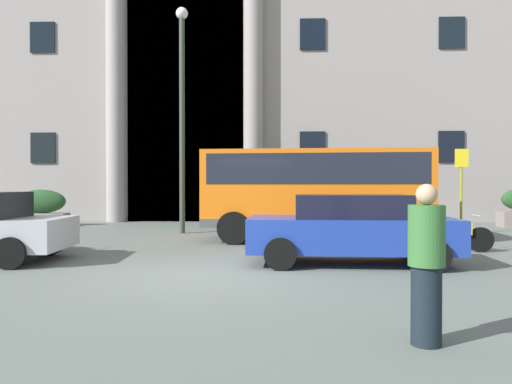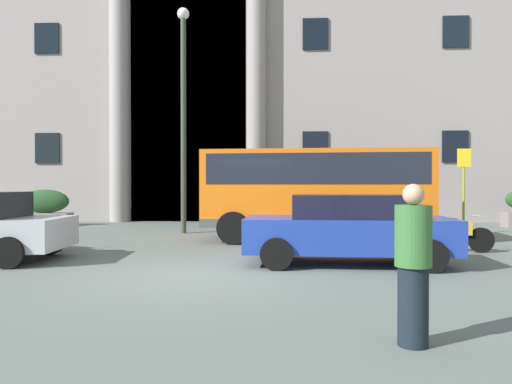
{
  "view_description": "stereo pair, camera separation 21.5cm",
  "coord_description": "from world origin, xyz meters",
  "px_view_note": "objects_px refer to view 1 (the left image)",
  "views": [
    {
      "loc": [
        1.3,
        -8.54,
        1.59
      ],
      "look_at": [
        0.81,
        5.14,
        1.43
      ],
      "focal_mm": 33.72,
      "sensor_mm": 36.0,
      "label": 1
    },
    {
      "loc": [
        1.52,
        -8.53,
        1.59
      ],
      "look_at": [
        0.81,
        5.14,
        1.43
      ],
      "focal_mm": 33.72,
      "sensor_mm": 36.0,
      "label": 2
    }
  ],
  "objects_px": {
    "bus_stop_sign": "(461,182)",
    "hedge_planter_far_east": "(269,205)",
    "motorcycle_far_end": "(450,233)",
    "lamppost_plaza_centre": "(182,102)",
    "motorcycle_near_kerb": "(32,232)",
    "hedge_planter_far_west": "(41,208)",
    "hedge_planter_entrance_left": "(410,211)",
    "orange_minibus": "(315,187)",
    "pedestrian_woman_with_bag": "(426,264)",
    "parked_sedan_far": "(351,228)"
  },
  "relations": [
    {
      "from": "parked_sedan_far",
      "to": "lamppost_plaza_centre",
      "type": "bearing_deg",
      "value": 129.07
    },
    {
      "from": "hedge_planter_far_west",
      "to": "bus_stop_sign",
      "type": "bearing_deg",
      "value": -10.01
    },
    {
      "from": "bus_stop_sign",
      "to": "parked_sedan_far",
      "type": "xyz_separation_m",
      "value": [
        -4.66,
        -6.29,
        -1.01
      ]
    },
    {
      "from": "bus_stop_sign",
      "to": "pedestrian_woman_with_bag",
      "type": "distance_m",
      "value": 12.3
    },
    {
      "from": "hedge_planter_far_west",
      "to": "pedestrian_woman_with_bag",
      "type": "relative_size",
      "value": 1.28
    },
    {
      "from": "motorcycle_far_end",
      "to": "lamppost_plaza_centre",
      "type": "relative_size",
      "value": 0.26
    },
    {
      "from": "bus_stop_sign",
      "to": "hedge_planter_far_west",
      "type": "relative_size",
      "value": 1.37
    },
    {
      "from": "bus_stop_sign",
      "to": "lamppost_plaza_centre",
      "type": "bearing_deg",
      "value": -179.76
    },
    {
      "from": "hedge_planter_entrance_left",
      "to": "lamppost_plaza_centre",
      "type": "height_order",
      "value": "lamppost_plaza_centre"
    },
    {
      "from": "hedge_planter_far_west",
      "to": "lamppost_plaza_centre",
      "type": "bearing_deg",
      "value": -24.1
    },
    {
      "from": "motorcycle_far_end",
      "to": "orange_minibus",
      "type": "bearing_deg",
      "value": 144.16
    },
    {
      "from": "parked_sedan_far",
      "to": "bus_stop_sign",
      "type": "bearing_deg",
      "value": 55.8
    },
    {
      "from": "pedestrian_woman_with_bag",
      "to": "lamppost_plaza_centre",
      "type": "distance_m",
      "value": 12.71
    },
    {
      "from": "orange_minibus",
      "to": "hedge_planter_entrance_left",
      "type": "xyz_separation_m",
      "value": [
        4.18,
        5.08,
        -0.95
      ]
    },
    {
      "from": "lamppost_plaza_centre",
      "to": "hedge_planter_far_west",
      "type": "bearing_deg",
      "value": 155.9
    },
    {
      "from": "hedge_planter_entrance_left",
      "to": "hedge_planter_far_west",
      "type": "xyz_separation_m",
      "value": [
        -14.7,
        -0.23,
        0.09
      ]
    },
    {
      "from": "bus_stop_sign",
      "to": "pedestrian_woman_with_bag",
      "type": "bearing_deg",
      "value": -112.62
    },
    {
      "from": "hedge_planter_far_west",
      "to": "motorcycle_near_kerb",
      "type": "xyz_separation_m",
      "value": [
        3.32,
        -7.25,
        -0.25
      ]
    },
    {
      "from": "motorcycle_near_kerb",
      "to": "motorcycle_far_end",
      "type": "xyz_separation_m",
      "value": [
        10.26,
        0.1,
        -0.0
      ]
    },
    {
      "from": "hedge_planter_far_west",
      "to": "parked_sedan_far",
      "type": "height_order",
      "value": "hedge_planter_far_west"
    },
    {
      "from": "motorcycle_near_kerb",
      "to": "parked_sedan_far",
      "type": "bearing_deg",
      "value": 3.09
    },
    {
      "from": "lamppost_plaza_centre",
      "to": "pedestrian_woman_with_bag",
      "type": "bearing_deg",
      "value": -67.81
    },
    {
      "from": "parked_sedan_far",
      "to": "motorcycle_far_end",
      "type": "relative_size",
      "value": 2.16
    },
    {
      "from": "bus_stop_sign",
      "to": "motorcycle_near_kerb",
      "type": "bearing_deg",
      "value": -159.73
    },
    {
      "from": "hedge_planter_entrance_left",
      "to": "orange_minibus",
      "type": "bearing_deg",
      "value": -129.41
    },
    {
      "from": "orange_minibus",
      "to": "hedge_planter_far_west",
      "type": "relative_size",
      "value": 3.14
    },
    {
      "from": "hedge_planter_entrance_left",
      "to": "hedge_planter_far_east",
      "type": "relative_size",
      "value": 0.82
    },
    {
      "from": "bus_stop_sign",
      "to": "motorcycle_near_kerb",
      "type": "distance_m",
      "value": 13.08
    },
    {
      "from": "lamppost_plaza_centre",
      "to": "hedge_planter_entrance_left",
      "type": "bearing_deg",
      "value": 19.52
    },
    {
      "from": "bus_stop_sign",
      "to": "hedge_planter_far_west",
      "type": "bearing_deg",
      "value": 169.99
    },
    {
      "from": "bus_stop_sign",
      "to": "parked_sedan_far",
      "type": "bearing_deg",
      "value": -126.55
    },
    {
      "from": "motorcycle_far_end",
      "to": "pedestrian_woman_with_bag",
      "type": "xyz_separation_m",
      "value": [
        -2.76,
        -6.91,
        0.35
      ]
    },
    {
      "from": "hedge_planter_far_west",
      "to": "hedge_planter_far_east",
      "type": "bearing_deg",
      "value": -0.53
    },
    {
      "from": "hedge_planter_far_west",
      "to": "pedestrian_woman_with_bag",
      "type": "height_order",
      "value": "pedestrian_woman_with_bag"
    },
    {
      "from": "hedge_planter_far_east",
      "to": "hedge_planter_far_west",
      "type": "bearing_deg",
      "value": 179.47
    },
    {
      "from": "orange_minibus",
      "to": "lamppost_plaza_centre",
      "type": "bearing_deg",
      "value": 158.44
    },
    {
      "from": "hedge_planter_far_east",
      "to": "parked_sedan_far",
      "type": "bearing_deg",
      "value": -78.95
    },
    {
      "from": "hedge_planter_far_east",
      "to": "lamppost_plaza_centre",
      "type": "height_order",
      "value": "lamppost_plaza_centre"
    },
    {
      "from": "orange_minibus",
      "to": "motorcycle_far_end",
      "type": "height_order",
      "value": "orange_minibus"
    },
    {
      "from": "motorcycle_far_end",
      "to": "lamppost_plaza_centre",
      "type": "xyz_separation_m",
      "value": [
        -7.36,
        4.37,
        3.97
      ]
    },
    {
      "from": "bus_stop_sign",
      "to": "hedge_planter_far_east",
      "type": "distance_m",
      "value": 6.99
    },
    {
      "from": "motorcycle_far_end",
      "to": "pedestrian_woman_with_bag",
      "type": "bearing_deg",
      "value": -110.75
    },
    {
      "from": "parked_sedan_far",
      "to": "hedge_planter_entrance_left",
      "type": "bearing_deg",
      "value": 69.89
    },
    {
      "from": "orange_minibus",
      "to": "hedge_planter_far_east",
      "type": "height_order",
      "value": "orange_minibus"
    },
    {
      "from": "hedge_planter_far_east",
      "to": "pedestrian_woman_with_bag",
      "type": "xyz_separation_m",
      "value": [
        1.69,
        -13.98,
        -0.03
      ]
    },
    {
      "from": "hedge_planter_entrance_left",
      "to": "hedge_planter_far_east",
      "type": "distance_m",
      "value": 5.58
    },
    {
      "from": "bus_stop_sign",
      "to": "hedge_planter_far_west",
      "type": "height_order",
      "value": "bus_stop_sign"
    },
    {
      "from": "hedge_planter_far_east",
      "to": "lamppost_plaza_centre",
      "type": "relative_size",
      "value": 0.27
    },
    {
      "from": "hedge_planter_far_east",
      "to": "motorcycle_far_end",
      "type": "relative_size",
      "value": 1.07
    },
    {
      "from": "orange_minibus",
      "to": "hedge_planter_far_west",
      "type": "height_order",
      "value": "orange_minibus"
    }
  ]
}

